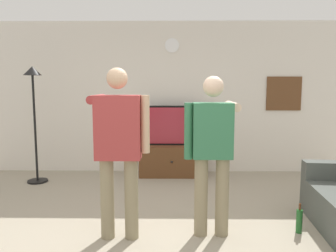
# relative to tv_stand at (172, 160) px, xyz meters

# --- Properties ---
(ground_plane) EXTENTS (8.40, 8.40, 0.00)m
(ground_plane) POSITION_rel_tv_stand_xyz_m (-0.07, -2.60, -0.27)
(ground_plane) COLOR #9E937F
(back_wall) EXTENTS (6.40, 0.10, 2.70)m
(back_wall) POSITION_rel_tv_stand_xyz_m (-0.07, 0.35, 1.08)
(back_wall) COLOR silver
(back_wall) RESTS_ON ground_plane
(tv_stand) EXTENTS (1.12, 0.46, 0.54)m
(tv_stand) POSITION_rel_tv_stand_xyz_m (0.00, 0.00, 0.00)
(tv_stand) COLOR brown
(tv_stand) RESTS_ON ground_plane
(television) EXTENTS (1.15, 0.07, 0.69)m
(television) POSITION_rel_tv_stand_xyz_m (-0.00, 0.05, 0.61)
(television) COLOR black
(television) RESTS_ON tv_stand
(wall_clock) EXTENTS (0.25, 0.03, 0.25)m
(wall_clock) POSITION_rel_tv_stand_xyz_m (-0.00, 0.29, 2.01)
(wall_clock) COLOR white
(framed_picture) EXTENTS (0.62, 0.04, 0.60)m
(framed_picture) POSITION_rel_tv_stand_xyz_m (2.00, 0.30, 1.16)
(framed_picture) COLOR brown
(floor_lamp) EXTENTS (0.32, 0.32, 1.87)m
(floor_lamp) POSITION_rel_tv_stand_xyz_m (-2.20, -0.43, 1.07)
(floor_lamp) COLOR black
(floor_lamp) RESTS_ON ground_plane
(person_standing_nearer_lamp) EXTENTS (0.63, 0.78, 1.75)m
(person_standing_nearer_lamp) POSITION_rel_tv_stand_xyz_m (-0.53, -2.41, 0.73)
(person_standing_nearer_lamp) COLOR gray
(person_standing_nearer_lamp) RESTS_ON ground_plane
(person_standing_nearer_couch) EXTENTS (0.58, 0.78, 1.67)m
(person_standing_nearer_couch) POSITION_rel_tv_stand_xyz_m (0.43, -2.33, 0.68)
(person_standing_nearer_couch) COLOR gray
(person_standing_nearer_couch) RESTS_ON ground_plane
(beverage_bottle) EXTENTS (0.07, 0.07, 0.33)m
(beverage_bottle) POSITION_rel_tv_stand_xyz_m (1.38, -2.28, -0.13)
(beverage_bottle) COLOR #1E5923
(beverage_bottle) RESTS_ON ground_plane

